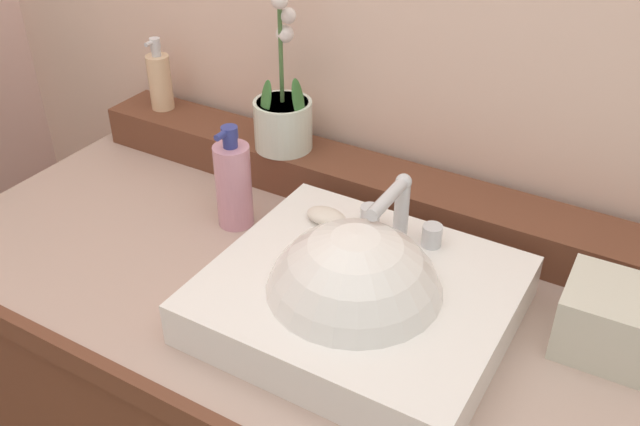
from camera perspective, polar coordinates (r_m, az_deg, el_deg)
name	(u,v)px	position (r m, az deg, el deg)	size (l,w,h in m)	color
back_ledge	(363,184)	(1.34, 3.49, 2.32)	(1.19, 0.12, 0.08)	brown
sink_basin	(356,305)	(1.07, 2.93, -7.43)	(0.44, 0.39, 0.29)	white
soap_bar	(326,216)	(1.17, 0.51, -0.26)	(0.07, 0.04, 0.02)	silver
potted_plant	(283,112)	(1.35, -3.01, 8.15)	(0.11, 0.11, 0.35)	silver
soap_dispenser	(160,80)	(1.56, -12.83, 10.45)	(0.05, 0.05, 0.16)	beige
lotion_bottle	(233,183)	(1.27, -7.02, 2.39)	(0.07, 0.07, 0.20)	#D190A5
tissue_box	(608,319)	(1.10, 22.27, -7.95)	(0.13, 0.13, 0.10)	beige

